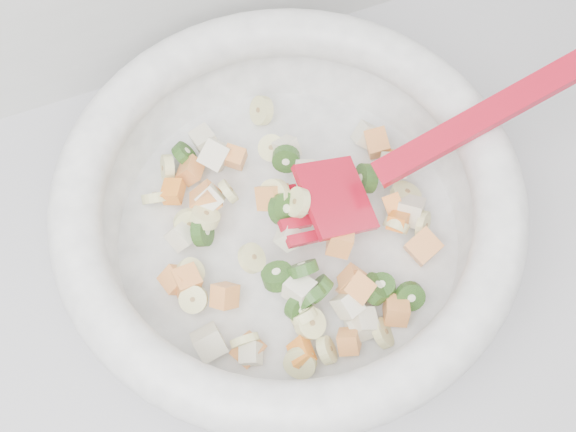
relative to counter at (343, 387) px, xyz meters
name	(u,v)px	position (x,y,z in m)	size (l,w,h in m)	color
counter	(343,387)	(0.00, 0.00, 0.00)	(2.00, 0.60, 0.90)	#A6A6AC
mixing_bowl	(289,210)	(-0.06, 0.05, 0.51)	(0.48, 0.38, 0.16)	white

